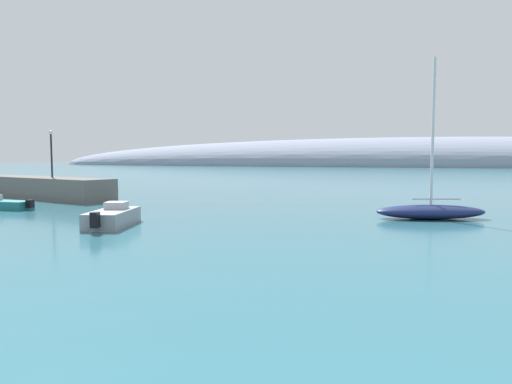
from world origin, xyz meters
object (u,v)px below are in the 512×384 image
at_px(motorboat_teal_alongside_breakwater, 0,204).
at_px(motorboat_grey_outer, 113,217).
at_px(harbor_lamp_post, 51,148).
at_px(sailboat_navy_mid_mooring, 431,210).

height_order(motorboat_teal_alongside_breakwater, motorboat_grey_outer, motorboat_grey_outer).
bearing_deg(harbor_lamp_post, sailboat_navy_mid_mooring, -4.43).
distance_m(motorboat_grey_outer, harbor_lamp_post, 20.38).
bearing_deg(motorboat_grey_outer, motorboat_teal_alongside_breakwater, 55.95).
relative_size(motorboat_grey_outer, harbor_lamp_post, 1.11).
xyz_separation_m(motorboat_teal_alongside_breakwater, motorboat_grey_outer, (12.85, -3.58, 0.11)).
xyz_separation_m(sailboat_navy_mid_mooring, motorboat_grey_outer, (-16.00, -9.23, -0.06)).
relative_size(sailboat_navy_mid_mooring, motorboat_teal_alongside_breakwater, 1.79).
xyz_separation_m(sailboat_navy_mid_mooring, harbor_lamp_post, (-32.17, 2.49, 4.01)).
bearing_deg(motorboat_teal_alongside_breakwater, harbor_lamp_post, -72.90).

